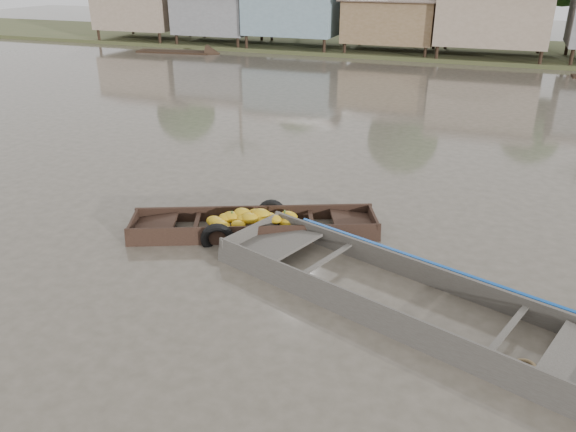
% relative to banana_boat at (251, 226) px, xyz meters
% --- Properties ---
extents(ground, '(120.00, 120.00, 0.00)m').
position_rel_banana_boat_xyz_m(ground, '(1.31, -1.29, -0.15)').
color(ground, '#4B4539').
rests_on(ground, ground).
extents(riverbank, '(120.00, 12.47, 10.22)m').
position_rel_banana_boat_xyz_m(riverbank, '(4.34, 30.58, 2.92)').
color(riverbank, '#384723').
rests_on(riverbank, ground).
extents(banana_boat, '(5.67, 3.46, 0.79)m').
position_rel_banana_boat_xyz_m(banana_boat, '(0.00, 0.00, 0.00)').
color(banana_boat, black).
rests_on(banana_boat, ground).
extents(viewer_boat, '(7.90, 4.42, 0.62)m').
position_rel_banana_boat_xyz_m(viewer_boat, '(3.87, -1.81, -0.09)').
color(viewer_boat, '#403C36').
rests_on(viewer_boat, ground).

